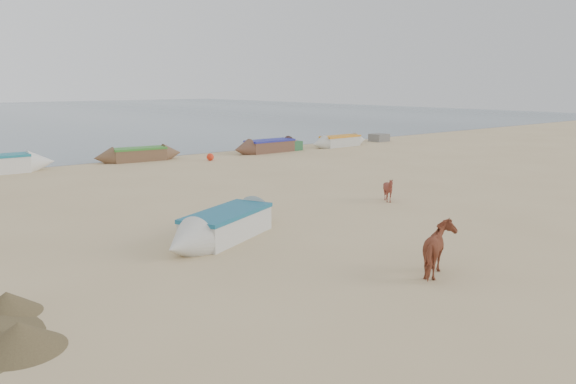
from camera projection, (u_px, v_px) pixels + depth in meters
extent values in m
plane|color=tan|center=(377.00, 248.00, 15.83)|extent=(140.00, 140.00, 0.00)
imported|color=brown|center=(439.00, 249.00, 13.42)|extent=(1.68, 1.36, 1.29)
imported|color=maroon|center=(389.00, 190.00, 21.88)|extent=(1.01, 0.94, 0.97)
sphere|color=red|center=(210.00, 157.00, 33.68)|extent=(0.44, 0.44, 0.44)
cube|color=#2C6239|center=(289.00, 146.00, 38.88)|extent=(1.50, 1.20, 0.64)
cube|color=#65635F|center=(379.00, 138.00, 44.95)|extent=(1.30, 1.20, 0.60)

